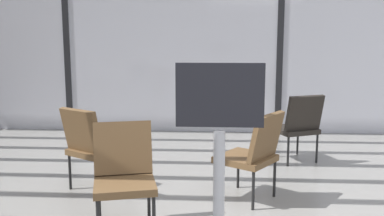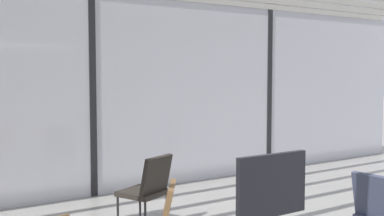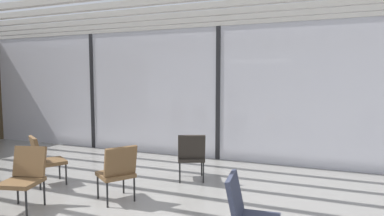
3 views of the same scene
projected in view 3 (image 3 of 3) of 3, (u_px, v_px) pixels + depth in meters
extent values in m
cube|color=silver|center=(219.00, 94.00, 7.36)|extent=(14.00, 0.08, 3.03)
cube|color=black|center=(93.00, 91.00, 8.63)|extent=(0.10, 0.12, 3.03)
cube|color=black|center=(219.00, 94.00, 7.36)|extent=(0.10, 0.12, 3.03)
cube|color=#B7B2A8|center=(189.00, 7.00, 5.55)|extent=(13.72, 0.12, 0.10)
cube|color=#B7B2A8|center=(201.00, 14.00, 6.11)|extent=(13.72, 0.12, 0.10)
cube|color=#B7B2A8|center=(211.00, 19.00, 6.66)|extent=(13.72, 0.12, 0.10)
cube|color=#B7B2A8|center=(219.00, 24.00, 7.22)|extent=(13.72, 0.12, 0.10)
ellipsoid|color=silver|center=(219.00, 80.00, 12.42)|extent=(11.60, 3.62, 3.62)
sphere|color=#9D9DA0|center=(104.00, 80.00, 14.36)|extent=(1.99, 1.99, 1.99)
sphere|color=black|center=(124.00, 73.00, 12.01)|extent=(0.28, 0.28, 0.28)
sphere|color=black|center=(145.00, 72.00, 11.68)|extent=(0.28, 0.28, 0.28)
sphere|color=black|center=(167.00, 72.00, 11.35)|extent=(0.28, 0.28, 0.28)
sphere|color=black|center=(191.00, 72.00, 11.02)|extent=(0.28, 0.28, 0.28)
cube|color=brown|center=(21.00, 183.00, 4.52)|extent=(0.59, 0.59, 0.06)
cube|color=brown|center=(30.00, 161.00, 4.71)|extent=(0.50, 0.26, 0.44)
cylinder|color=black|center=(26.00, 204.00, 4.30)|extent=(0.03, 0.03, 0.37)
cylinder|color=black|center=(18.00, 192.00, 4.77)|extent=(0.03, 0.03, 0.37)
cylinder|color=black|center=(44.00, 193.00, 4.72)|extent=(0.03, 0.03, 0.37)
cube|color=#33384C|center=(235.00, 196.00, 3.30)|extent=(0.19, 0.49, 0.44)
cube|color=#28231E|center=(191.00, 158.00, 5.92)|extent=(0.63, 0.63, 0.06)
cube|color=#28231E|center=(192.00, 147.00, 5.69)|extent=(0.50, 0.32, 0.44)
cylinder|color=black|center=(202.00, 166.00, 6.16)|extent=(0.03, 0.03, 0.37)
cylinder|color=black|center=(180.00, 166.00, 6.14)|extent=(0.03, 0.03, 0.37)
cylinder|color=black|center=(203.00, 173.00, 5.74)|extent=(0.03, 0.03, 0.37)
cylinder|color=black|center=(180.00, 173.00, 5.72)|extent=(0.03, 0.03, 0.37)
cube|color=brown|center=(50.00, 162.00, 5.64)|extent=(0.66, 0.66, 0.06)
cube|color=brown|center=(36.00, 149.00, 5.49)|extent=(0.48, 0.37, 0.44)
cylinder|color=black|center=(66.00, 175.00, 5.62)|extent=(0.03, 0.03, 0.37)
cylinder|color=black|center=(60.00, 169.00, 5.95)|extent=(0.03, 0.03, 0.37)
cylinder|color=black|center=(40.00, 179.00, 5.37)|extent=(0.03, 0.03, 0.37)
cylinder|color=black|center=(35.00, 173.00, 5.70)|extent=(0.03, 0.03, 0.37)
cube|color=brown|center=(116.00, 174.00, 4.90)|extent=(0.67, 0.67, 0.06)
cube|color=brown|center=(121.00, 161.00, 4.70)|extent=(0.39, 0.48, 0.44)
cylinder|color=black|center=(124.00, 182.00, 5.21)|extent=(0.03, 0.03, 0.37)
cylinder|color=black|center=(98.00, 187.00, 4.98)|extent=(0.03, 0.03, 0.37)
cylinder|color=black|center=(134.00, 189.00, 4.87)|extent=(0.03, 0.03, 0.37)
cylinder|color=black|center=(107.00, 195.00, 4.63)|extent=(0.03, 0.03, 0.37)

